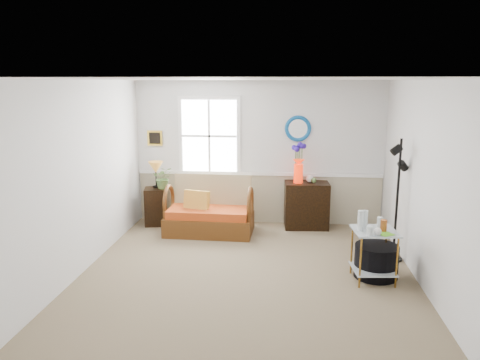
# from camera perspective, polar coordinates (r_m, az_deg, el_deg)

# --- Properties ---
(floor) EXTENTS (4.50, 5.00, 0.01)m
(floor) POSITION_cam_1_polar(r_m,az_deg,el_deg) (6.47, 0.82, -11.48)
(floor) COLOR #746349
(floor) RESTS_ON ground
(ceiling) EXTENTS (4.50, 5.00, 0.01)m
(ceiling) POSITION_cam_1_polar(r_m,az_deg,el_deg) (5.94, 0.90, 12.20)
(ceiling) COLOR white
(ceiling) RESTS_ON walls
(walls) EXTENTS (4.51, 5.01, 2.60)m
(walls) POSITION_cam_1_polar(r_m,az_deg,el_deg) (6.08, 0.86, -0.15)
(walls) COLOR silver
(walls) RESTS_ON floor
(wainscot) EXTENTS (4.46, 0.02, 0.90)m
(wainscot) POSITION_cam_1_polar(r_m,az_deg,el_deg) (8.68, 2.23, -2.25)
(wainscot) COLOR tan
(wainscot) RESTS_ON walls
(chair_rail) EXTENTS (4.46, 0.04, 0.06)m
(chair_rail) POSITION_cam_1_polar(r_m,az_deg,el_deg) (8.57, 2.25, 0.78)
(chair_rail) COLOR white
(chair_rail) RESTS_ON walls
(window) EXTENTS (1.14, 0.06, 1.44)m
(window) POSITION_cam_1_polar(r_m,az_deg,el_deg) (8.56, -3.76, 5.37)
(window) COLOR white
(window) RESTS_ON walls
(picture) EXTENTS (0.28, 0.03, 0.28)m
(picture) POSITION_cam_1_polar(r_m,az_deg,el_deg) (8.80, -10.33, 5.05)
(picture) COLOR #B78F29
(picture) RESTS_ON walls
(mirror) EXTENTS (0.47, 0.07, 0.47)m
(mirror) POSITION_cam_1_polar(r_m,az_deg,el_deg) (8.44, 7.08, 6.24)
(mirror) COLOR #176CB5
(mirror) RESTS_ON walls
(loveseat) EXTENTS (1.50, 0.88, 0.97)m
(loveseat) POSITION_cam_1_polar(r_m,az_deg,el_deg) (8.05, -3.76, -3.16)
(loveseat) COLOR #5A3211
(loveseat) RESTS_ON floor
(throw_pillow) EXTENTS (0.45, 0.22, 0.44)m
(throw_pillow) POSITION_cam_1_polar(r_m,az_deg,el_deg) (8.02, -5.34, -2.85)
(throw_pillow) COLOR orange
(throw_pillow) RESTS_ON loveseat
(lamp_stand) EXTENTS (0.45, 0.45, 0.68)m
(lamp_stand) POSITION_cam_1_polar(r_m,az_deg,el_deg) (8.68, -10.22, -3.19)
(lamp_stand) COLOR black
(lamp_stand) RESTS_ON floor
(table_lamp) EXTENTS (0.36, 0.36, 0.48)m
(table_lamp) POSITION_cam_1_polar(r_m,az_deg,el_deg) (8.58, -10.20, 0.63)
(table_lamp) COLOR #AB6D26
(table_lamp) RESTS_ON lamp_stand
(potted_plant) EXTENTS (0.45, 0.48, 0.31)m
(potted_plant) POSITION_cam_1_polar(r_m,az_deg,el_deg) (8.52, -9.33, -0.01)
(potted_plant) COLOR #507039
(potted_plant) RESTS_ON lamp_stand
(cabinet) EXTENTS (0.80, 0.54, 0.82)m
(cabinet) POSITION_cam_1_polar(r_m,az_deg,el_deg) (8.44, 8.09, -3.04)
(cabinet) COLOR black
(cabinet) RESTS_ON floor
(flower_vase) EXTENTS (0.26, 0.26, 0.70)m
(flower_vase) POSITION_cam_1_polar(r_m,az_deg,el_deg) (8.24, 7.16, 2.04)
(flower_vase) COLOR red
(flower_vase) RESTS_ON cabinet
(side_table) EXTENTS (0.60, 0.60, 0.69)m
(side_table) POSITION_cam_1_polar(r_m,az_deg,el_deg) (6.42, 15.96, -8.84)
(side_table) COLOR #A07226
(side_table) RESTS_ON floor
(tabletop_items) EXTENTS (0.60, 0.60, 0.26)m
(tabletop_items) POSITION_cam_1_polar(r_m,az_deg,el_deg) (6.23, 16.05, -4.88)
(tabletop_items) COLOR silver
(tabletop_items) RESTS_ON side_table
(floor_lamp) EXTENTS (0.32, 0.32, 1.79)m
(floor_lamp) POSITION_cam_1_polar(r_m,az_deg,el_deg) (7.08, 18.61, -2.40)
(floor_lamp) COLOR black
(floor_lamp) RESTS_ON floor
(ottoman) EXTENTS (0.61, 0.61, 0.44)m
(ottoman) POSITION_cam_1_polar(r_m,az_deg,el_deg) (6.59, 16.27, -9.47)
(ottoman) COLOR black
(ottoman) RESTS_ON floor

